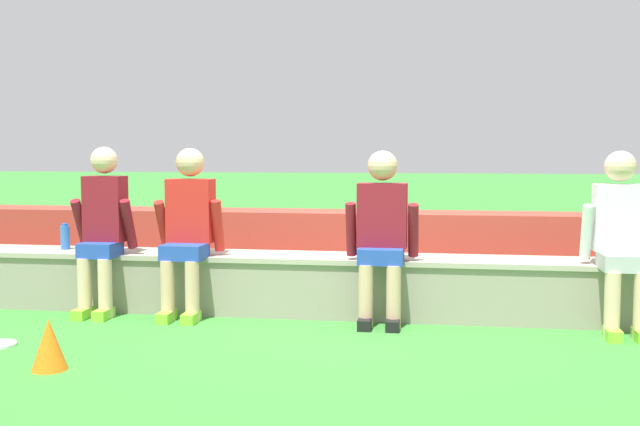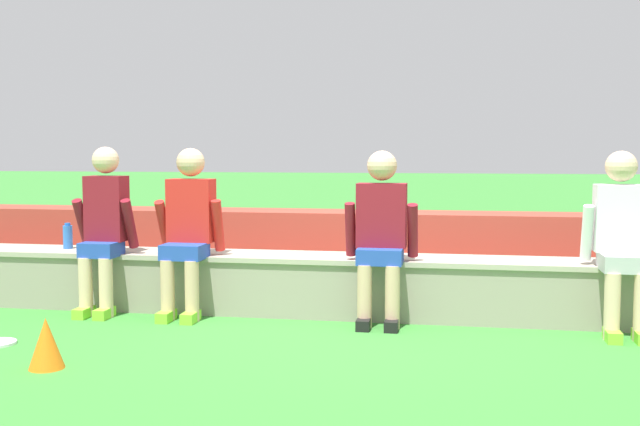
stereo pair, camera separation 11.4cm
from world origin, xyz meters
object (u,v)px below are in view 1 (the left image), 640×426
object	(u,v)px
person_left_of_center	(188,226)
sports_cone	(49,345)
person_center	(382,230)
water_bottle_near_left	(65,237)
person_far_left	(102,225)
person_right_of_center	(621,235)

from	to	relation	value
person_left_of_center	sports_cone	world-z (taller)	person_left_of_center
person_left_of_center	person_center	xyz separation A→B (m)	(1.56, -0.03, -0.01)
person_left_of_center	sports_cone	bearing A→B (deg)	-102.01
person_center	sports_cone	world-z (taller)	person_center
water_bottle_near_left	sports_cone	size ratio (longest dim) A/B	0.71
person_far_left	sports_cone	bearing A→B (deg)	-76.45
person_far_left	person_right_of_center	xyz separation A→B (m)	(4.01, 0.01, -0.01)
person_far_left	person_center	size ratio (longest dim) A/B	1.02
person_right_of_center	sports_cone	distance (m)	4.00
person_far_left	person_left_of_center	xyz separation A→B (m)	(0.71, 0.03, 0.00)
person_left_of_center	person_center	size ratio (longest dim) A/B	1.02
water_bottle_near_left	sports_cone	distance (m)	2.08
person_center	sports_cone	bearing A→B (deg)	-140.63
person_far_left	person_right_of_center	size ratio (longest dim) A/B	1.02
person_right_of_center	sports_cone	xyz separation A→B (m)	(-3.64, -1.57, -0.56)
water_bottle_near_left	sports_cone	bearing A→B (deg)	-65.18
person_center	sports_cone	distance (m)	2.51
person_left_of_center	water_bottle_near_left	xyz separation A→B (m)	(-1.19, 0.26, -0.14)
water_bottle_near_left	person_center	bearing A→B (deg)	-6.12
person_right_of_center	sports_cone	world-z (taller)	person_right_of_center
person_far_left	person_left_of_center	distance (m)	0.71
person_left_of_center	sports_cone	size ratio (longest dim) A/B	4.32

